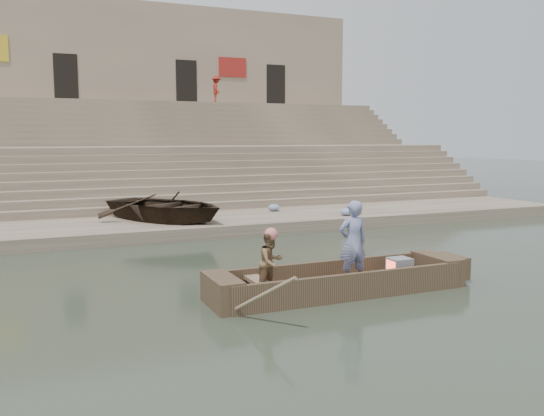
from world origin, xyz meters
TOP-DOWN VIEW (x-y plane):
  - ground at (0.00, 0.00)m, footprint 120.00×120.00m
  - lower_landing at (0.00, 8.00)m, footprint 32.00×4.00m
  - mid_landing at (0.00, 15.50)m, footprint 32.00×3.00m
  - upper_landing at (0.00, 22.50)m, footprint 32.00×3.00m
  - ghat_steps at (0.00, 17.19)m, footprint 32.00×11.00m
  - building_wall at (0.00, 26.50)m, footprint 32.00×5.07m
  - main_rowboat at (1.39, -1.11)m, footprint 5.00×1.30m
  - rowboat_trim at (1.60, -1.11)m, footprint 6.04×2.63m
  - standing_man at (1.62, -1.28)m, footprint 0.65×0.44m
  - rowing_man at (-0.20, -1.24)m, footprint 0.72×0.66m
  - television at (2.91, -1.11)m, footprint 0.46×0.42m
  - beached_rowboat at (-0.09, 8.06)m, footprint 5.32×5.73m
  - pedestrian at (6.15, 21.60)m, footprint 0.74×1.11m
  - cloth_bundles at (-0.04, 7.48)m, footprint 17.54×2.68m

SIDE VIEW (x-z plane):
  - ground at x=0.00m, z-range 0.00..0.00m
  - main_rowboat at x=1.39m, z-range 0.00..0.22m
  - lower_landing at x=0.00m, z-range 0.00..0.40m
  - rowboat_trim at x=1.60m, z-range -0.64..1.25m
  - television at x=2.91m, z-range 0.22..0.62m
  - cloth_bundles at x=-0.04m, z-range 0.40..0.66m
  - rowing_man at x=-0.20m, z-range 0.22..1.44m
  - beached_rowboat at x=-0.09m, z-range 0.40..1.37m
  - standing_man at x=1.62m, z-range 0.22..1.96m
  - mid_landing at x=0.00m, z-range 0.00..2.80m
  - ghat_steps at x=0.00m, z-range -0.80..4.40m
  - upper_landing at x=0.00m, z-range 0.00..5.20m
  - building_wall at x=0.00m, z-range 0.00..11.20m
  - pedestrian at x=6.15m, z-range 5.20..6.80m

